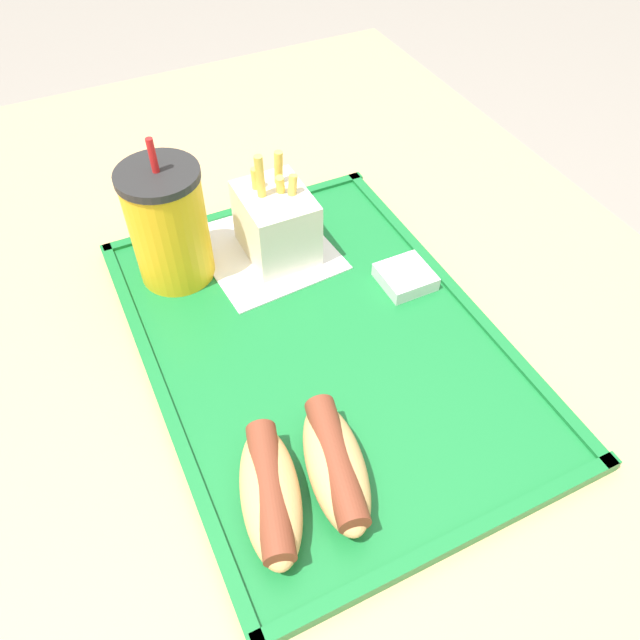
% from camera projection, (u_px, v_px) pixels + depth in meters
% --- Properties ---
extents(ground_plane, '(8.00, 8.00, 0.00)m').
position_uv_depth(ground_plane, '(330.00, 617.00, 1.15)').
color(ground_plane, gray).
extents(dining_table, '(1.34, 0.83, 0.74)m').
position_uv_depth(dining_table, '(332.00, 532.00, 0.87)').
color(dining_table, tan).
rests_on(dining_table, ground_plane).
extents(food_tray, '(0.47, 0.33, 0.01)m').
position_uv_depth(food_tray, '(320.00, 344.00, 0.62)').
color(food_tray, '#197233').
rests_on(food_tray, dining_table).
extents(paper_napkin, '(0.17, 0.15, 0.00)m').
position_uv_depth(paper_napkin, '(266.00, 246.00, 0.71)').
color(paper_napkin, white).
rests_on(paper_napkin, food_tray).
extents(soda_cup, '(0.08, 0.08, 0.16)m').
position_uv_depth(soda_cup, '(168.00, 225.00, 0.63)').
color(soda_cup, gold).
rests_on(soda_cup, food_tray).
extents(hot_dog_far, '(0.13, 0.08, 0.04)m').
position_uv_depth(hot_dog_far, '(270.00, 493.00, 0.48)').
color(hot_dog_far, tan).
rests_on(hot_dog_far, food_tray).
extents(hot_dog_near, '(0.13, 0.07, 0.04)m').
position_uv_depth(hot_dog_near, '(336.00, 464.00, 0.50)').
color(hot_dog_near, tan).
rests_on(hot_dog_near, food_tray).
extents(fries_carton, '(0.09, 0.07, 0.13)m').
position_uv_depth(fries_carton, '(276.00, 222.00, 0.67)').
color(fries_carton, silver).
rests_on(fries_carton, food_tray).
extents(sauce_cup_mayo, '(0.05, 0.05, 0.02)m').
position_uv_depth(sauce_cup_mayo, '(405.00, 276.00, 0.66)').
color(sauce_cup_mayo, silver).
rests_on(sauce_cup_mayo, food_tray).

